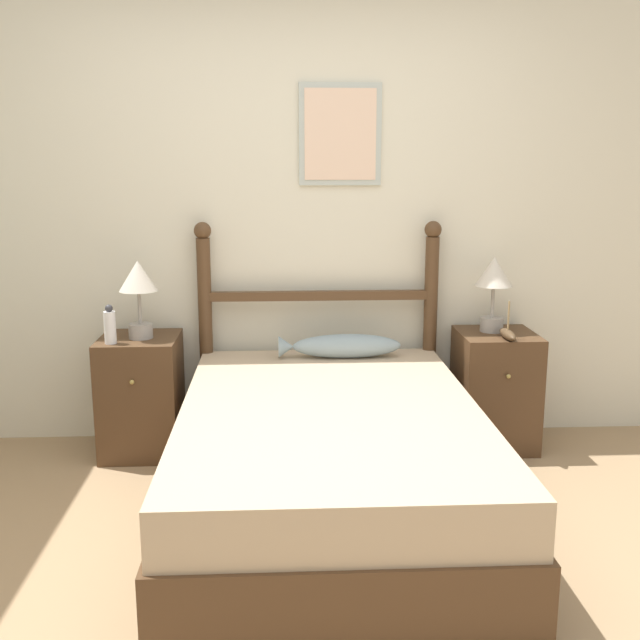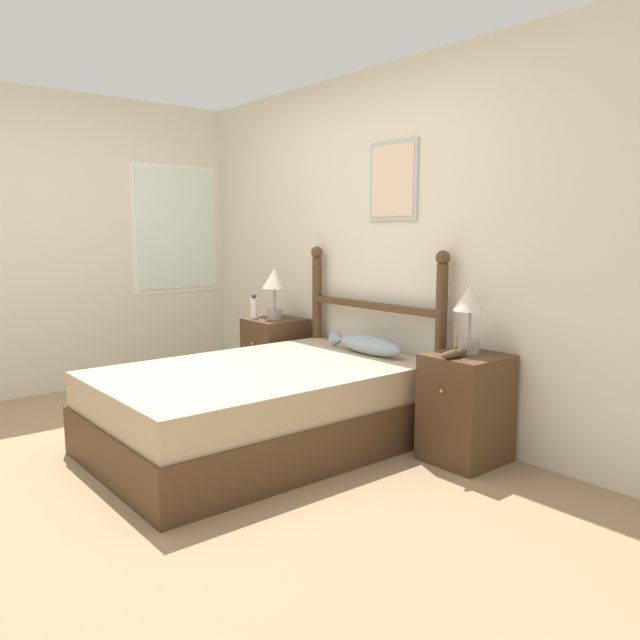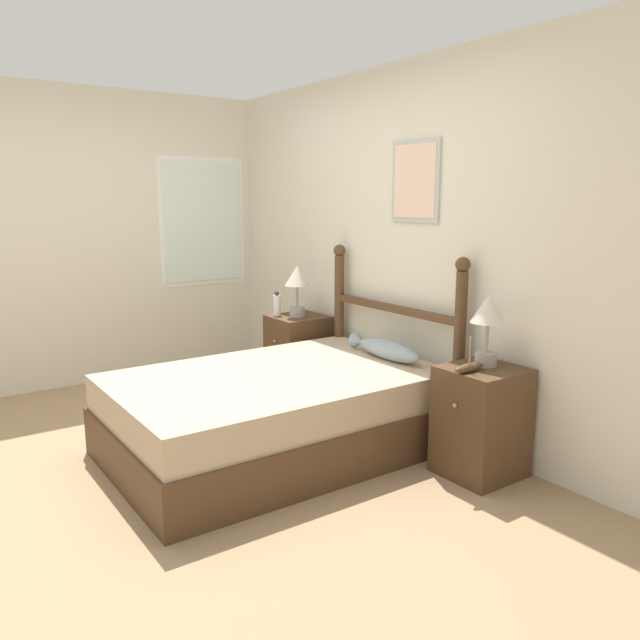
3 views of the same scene
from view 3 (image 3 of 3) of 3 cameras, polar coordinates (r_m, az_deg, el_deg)
ground_plane at (r=4.06m, az=-13.14°, el=-12.79°), size 16.00×16.00×0.00m
wall_back at (r=4.64m, az=6.45°, el=6.75°), size 6.40×0.08×2.55m
wall_left at (r=5.78m, az=-21.51°, el=6.89°), size 0.08×6.40×2.55m
bed at (r=4.08m, az=-4.07°, el=-8.48°), size 1.36×2.05×0.52m
headboard at (r=4.53m, az=6.64°, el=-0.85°), size 1.38×0.10×1.26m
nightstand_left at (r=5.28m, az=-1.99°, el=-3.13°), size 0.42×0.46×0.66m
nightstand_right at (r=3.85m, az=14.52°, el=-8.96°), size 0.42×0.46×0.66m
table_lamp_left at (r=5.14m, az=-2.10°, el=3.50°), size 0.21×0.21×0.42m
table_lamp_right at (r=3.73m, az=15.10°, el=0.24°), size 0.21×0.21×0.42m
bottle at (r=5.22m, az=-3.96°, el=1.43°), size 0.06×0.06×0.21m
model_boat at (r=3.63m, az=13.48°, el=-4.22°), size 0.06×0.23×0.21m
fish_pillow at (r=4.36m, az=6.00°, el=-2.67°), size 0.68×0.14×0.13m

